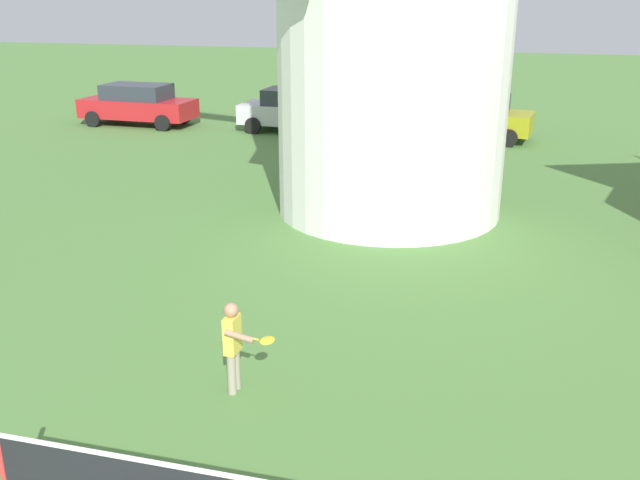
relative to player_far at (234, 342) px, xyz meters
name	(u,v)px	position (x,y,z in m)	size (l,w,h in m)	color
player_far	(234,342)	(0.00, 0.00, 0.00)	(0.72, 0.52, 1.25)	#9E937F
parked_car_red	(138,104)	(-10.63, 17.12, 0.10)	(4.42, 1.99, 1.56)	red
parked_car_silver	(297,110)	(-4.31, 17.38, 0.10)	(4.18, 1.99, 1.56)	silver
parked_car_mustard	(474,116)	(2.06, 17.59, 0.10)	(4.10, 2.28, 1.56)	#999919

